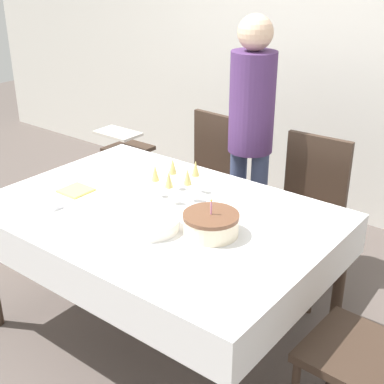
% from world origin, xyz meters
% --- Properties ---
extents(ground_plane, '(12.00, 12.00, 0.00)m').
position_xyz_m(ground_plane, '(0.00, 0.00, 0.00)').
color(ground_plane, '#564C47').
extents(wall_back, '(8.00, 0.05, 2.70)m').
position_xyz_m(wall_back, '(0.00, 1.96, 1.35)').
color(wall_back, silver).
rests_on(wall_back, ground_plane).
extents(dining_table, '(1.70, 1.19, 0.75)m').
position_xyz_m(dining_table, '(0.00, 0.00, 0.65)').
color(dining_table, white).
rests_on(dining_table, ground_plane).
extents(dining_chair_far_left, '(0.45, 0.45, 0.94)m').
position_xyz_m(dining_chair_far_left, '(-0.37, 0.92, 0.51)').
color(dining_chair_far_left, '#38281E').
rests_on(dining_chair_far_left, ground_plane).
extents(dining_chair_far_right, '(0.44, 0.44, 0.94)m').
position_xyz_m(dining_chair_far_right, '(0.37, 0.92, 0.51)').
color(dining_chair_far_right, '#38281E').
rests_on(dining_chair_far_right, ground_plane).
extents(dining_chair_right_end, '(0.44, 0.44, 0.94)m').
position_xyz_m(dining_chair_right_end, '(1.17, -0.00, 0.51)').
color(dining_chair_right_end, '#38281E').
rests_on(dining_chair_right_end, ground_plane).
extents(birthday_cake, '(0.26, 0.26, 0.18)m').
position_xyz_m(birthday_cake, '(0.35, -0.04, 0.80)').
color(birthday_cake, beige).
rests_on(birthday_cake, dining_table).
extents(champagne_tray, '(0.32, 0.32, 0.18)m').
position_xyz_m(champagne_tray, '(-0.03, 0.17, 0.83)').
color(champagne_tray, silver).
rests_on(champagne_tray, dining_table).
extents(plate_stack_main, '(0.26, 0.26, 0.06)m').
position_xyz_m(plate_stack_main, '(0.11, -0.17, 0.78)').
color(plate_stack_main, silver).
rests_on(plate_stack_main, dining_table).
extents(cake_knife, '(0.29, 0.09, 0.00)m').
position_xyz_m(cake_knife, '(0.42, -0.26, 0.75)').
color(cake_knife, silver).
rests_on(cake_knife, dining_table).
extents(fork_pile, '(0.17, 0.07, 0.02)m').
position_xyz_m(fork_pile, '(-0.48, -0.30, 0.76)').
color(fork_pile, silver).
rests_on(fork_pile, dining_table).
extents(napkin_pile, '(0.15, 0.15, 0.01)m').
position_xyz_m(napkin_pile, '(-0.50, -0.10, 0.76)').
color(napkin_pile, '#E0D166').
rests_on(napkin_pile, dining_table).
extents(person_standing, '(0.28, 0.28, 1.61)m').
position_xyz_m(person_standing, '(-0.07, 0.95, 0.97)').
color(person_standing, '#3F4C72').
rests_on(person_standing, ground_plane).
extents(high_chair, '(0.33, 0.35, 0.71)m').
position_xyz_m(high_chair, '(-1.15, 0.93, 0.48)').
color(high_chair, '#38281E').
rests_on(high_chair, ground_plane).
extents(gift_bag, '(0.27, 0.16, 0.32)m').
position_xyz_m(gift_bag, '(-1.35, 0.13, 0.16)').
color(gift_bag, orange).
rests_on(gift_bag, ground_plane).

